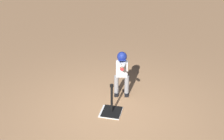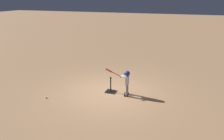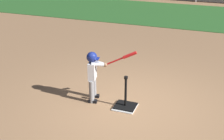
% 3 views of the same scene
% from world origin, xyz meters
% --- Properties ---
extents(ground_plane, '(90.00, 90.00, 0.00)m').
position_xyz_m(ground_plane, '(0.00, 0.00, 0.00)').
color(ground_plane, '#AD7F56').
extents(home_plate, '(0.44, 0.44, 0.02)m').
position_xyz_m(home_plate, '(-0.08, -0.04, 0.01)').
color(home_plate, white).
rests_on(home_plate, ground_plane).
extents(batting_tee, '(0.43, 0.38, 0.69)m').
position_xyz_m(batting_tee, '(-0.08, -0.02, 0.10)').
color(batting_tee, black).
rests_on(batting_tee, ground_plane).
extents(batter_child, '(1.00, 0.38, 1.15)m').
position_xyz_m(batter_child, '(-0.78, 0.04, 0.69)').
color(batter_child, gray).
rests_on(batter_child, ground_plane).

